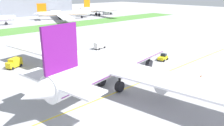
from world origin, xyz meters
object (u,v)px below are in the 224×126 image
(parked_airliner_far_right, at_px, (62,14))
(parked_airliner_far_outer, at_px, (99,9))
(ground_crew_wingwalker_port, at_px, (141,76))
(traffic_cone_port_wing, at_px, (201,76))
(service_truck_catering_van, at_px, (100,45))
(airliner_foreground, at_px, (117,63))
(pushback_tug, at_px, (163,57))
(service_truck_fuel_bowser, at_px, (14,63))

(parked_airliner_far_right, height_order, parked_airliner_far_outer, parked_airliner_far_outer)
(ground_crew_wingwalker_port, distance_m, traffic_cone_port_wing, 17.52)
(traffic_cone_port_wing, relative_size, service_truck_catering_van, 0.10)
(airliner_foreground, bearing_deg, ground_crew_wingwalker_port, -15.13)
(airliner_foreground, height_order, parked_airliner_far_right, airliner_foreground)
(airliner_foreground, bearing_deg, parked_airliner_far_outer, 52.11)
(airliner_foreground, xyz_separation_m, pushback_tug, (26.74, 4.75, -4.96))
(service_truck_catering_van, bearing_deg, traffic_cone_port_wing, -88.68)
(pushback_tug, height_order, parked_airliner_far_outer, parked_airliner_far_outer)
(airliner_foreground, height_order, service_truck_catering_van, airliner_foreground)
(parked_airliner_far_right, bearing_deg, parked_airliner_far_outer, 1.41)
(pushback_tug, distance_m, service_truck_fuel_bowser, 49.09)
(traffic_cone_port_wing, bearing_deg, ground_crew_wingwalker_port, 145.82)
(pushback_tug, height_order, ground_crew_wingwalker_port, pushback_tug)
(traffic_cone_port_wing, height_order, service_truck_fuel_bowser, service_truck_fuel_bowser)
(pushback_tug, bearing_deg, service_truck_catering_van, 102.40)
(service_truck_fuel_bowser, distance_m, parked_airliner_far_outer, 151.77)
(traffic_cone_port_wing, height_order, service_truck_catering_van, service_truck_catering_van)
(airliner_foreground, xyz_separation_m, ground_crew_wingwalker_port, (7.27, -1.97, -4.97))
(ground_crew_wingwalker_port, bearing_deg, airliner_foreground, 164.87)
(airliner_foreground, relative_size, service_truck_catering_van, 14.86)
(ground_crew_wingwalker_port, bearing_deg, traffic_cone_port_wing, -34.18)
(parked_airliner_far_outer, bearing_deg, pushback_tug, -120.72)
(ground_crew_wingwalker_port, xyz_separation_m, service_truck_fuel_bowser, (-21.55, 33.68, 0.57))
(service_truck_fuel_bowser, bearing_deg, airliner_foreground, -65.76)
(service_truck_catering_van, bearing_deg, airliner_foreground, -122.94)
(airliner_foreground, bearing_deg, service_truck_catering_van, 57.06)
(pushback_tug, xyz_separation_m, traffic_cone_port_wing, (-4.99, -16.55, -0.75))
(traffic_cone_port_wing, height_order, parked_airliner_far_right, parked_airliner_far_right)
(pushback_tug, height_order, traffic_cone_port_wing, pushback_tug)
(pushback_tug, xyz_separation_m, parked_airliner_far_right, (34.15, 124.34, 3.40))
(airliner_foreground, height_order, pushback_tug, airliner_foreground)
(airliner_foreground, bearing_deg, service_truck_fuel_bowser, 114.24)
(airliner_foreground, bearing_deg, pushback_tug, 10.07)
(service_truck_fuel_bowser, bearing_deg, traffic_cone_port_wing, -50.37)
(ground_crew_wingwalker_port, bearing_deg, parked_airliner_far_outer, 54.57)
(service_truck_fuel_bowser, bearing_deg, pushback_tug, -33.32)
(traffic_cone_port_wing, distance_m, parked_airliner_far_right, 146.29)
(ground_crew_wingwalker_port, xyz_separation_m, parked_airliner_far_outer, (93.95, 132.05, 4.55))
(parked_airliner_far_outer, bearing_deg, service_truck_catering_van, -129.37)
(traffic_cone_port_wing, xyz_separation_m, service_truck_catering_van, (-1.01, 43.82, 1.26))
(airliner_foreground, xyz_separation_m, service_truck_fuel_bowser, (-14.28, 31.71, -4.40))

